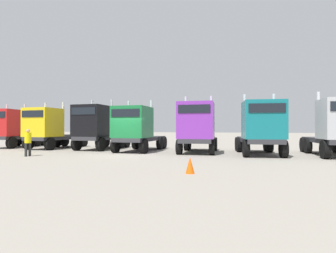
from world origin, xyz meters
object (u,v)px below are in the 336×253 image
object	(u,v)px
semi_truck_yellow	(48,128)
semi_truck_purple	(197,127)
traffic_cone_near	(190,165)
semi_truck_black	(96,127)
semi_truck_red	(10,128)
semi_truck_teal	(261,128)
visitor_in_hivis	(28,141)
semi_truck_green	(136,128)

from	to	relation	value
semi_truck_yellow	semi_truck_purple	bearing A→B (deg)	88.74
traffic_cone_near	semi_truck_black	bearing A→B (deg)	138.79
semi_truck_red	semi_truck_purple	world-z (taller)	semi_truck_purple
semi_truck_yellow	semi_truck_black	bearing A→B (deg)	94.74
semi_truck_teal	visitor_in_hivis	distance (m)	15.05
semi_truck_yellow	semi_truck_black	distance (m)	4.51
semi_truck_red	semi_truck_green	size ratio (longest dim) A/B	0.96
semi_truck_green	semi_truck_yellow	bearing A→B (deg)	-94.15
semi_truck_yellow	semi_truck_purple	xyz separation A→B (m)	(13.11, 0.07, 0.07)
semi_truck_purple	traffic_cone_near	bearing A→B (deg)	4.49
semi_truck_purple	visitor_in_hivis	world-z (taller)	semi_truck_purple
semi_truck_red	semi_truck_yellow	world-z (taller)	semi_truck_yellow
visitor_in_hivis	traffic_cone_near	distance (m)	11.85
semi_truck_yellow	visitor_in_hivis	xyz separation A→B (m)	(3.30, -5.36, -0.81)
semi_truck_yellow	traffic_cone_near	world-z (taller)	semi_truck_yellow
semi_truck_teal	semi_truck_yellow	bearing A→B (deg)	-100.82
semi_truck_green	traffic_cone_near	world-z (taller)	semi_truck_green
semi_truck_yellow	semi_truck_purple	size ratio (longest dim) A/B	1.00
semi_truck_purple	semi_truck_green	bearing A→B (deg)	-93.64
semi_truck_green	semi_truck_purple	xyz separation A→B (m)	(4.70, 0.21, 0.10)
semi_truck_teal	traffic_cone_near	xyz separation A→B (m)	(-2.70, -8.29, -1.50)
semi_truck_yellow	semi_truck_green	bearing A→B (deg)	87.49
semi_truck_yellow	semi_truck_teal	bearing A→B (deg)	87.87
semi_truck_black	semi_truck_teal	bearing A→B (deg)	85.22
semi_truck_yellow	visitor_in_hivis	world-z (taller)	semi_truck_yellow
semi_truck_black	visitor_in_hivis	size ratio (longest dim) A/B	3.41
traffic_cone_near	semi_truck_yellow	bearing A→B (deg)	150.08
semi_truck_red	semi_truck_purple	bearing A→B (deg)	80.90
semi_truck_teal	semi_truck_green	bearing A→B (deg)	-100.47
semi_truck_black	visitor_in_hivis	xyz separation A→B (m)	(-1.18, -5.86, -0.92)
semi_truck_black	semi_truck_green	xyz separation A→B (m)	(3.92, -0.63, -0.14)
semi_truck_green	traffic_cone_near	distance (m)	10.55
semi_truck_green	traffic_cone_near	xyz separation A→B (m)	(6.31, -8.33, -1.47)
semi_truck_teal	visitor_in_hivis	bearing A→B (deg)	-80.06
visitor_in_hivis	semi_truck_red	bearing A→B (deg)	-28.55
semi_truck_black	semi_truck_teal	world-z (taller)	semi_truck_black
semi_truck_black	semi_truck_green	bearing A→B (deg)	79.00
semi_truck_teal	traffic_cone_near	distance (m)	8.85
semi_truck_purple	visitor_in_hivis	bearing A→B (deg)	-67.19
semi_truck_purple	semi_truck_teal	world-z (taller)	semi_truck_purple
visitor_in_hivis	semi_truck_black	bearing A→B (deg)	-95.02
semi_truck_black	semi_truck_purple	size ratio (longest dim) A/B	1.00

